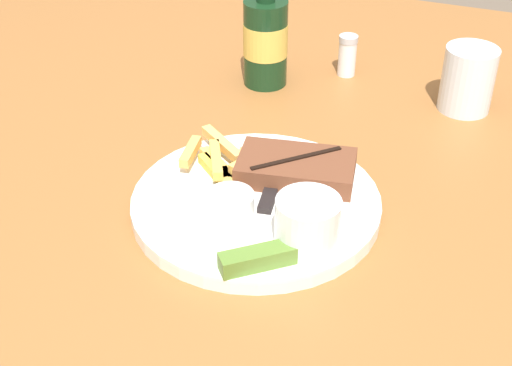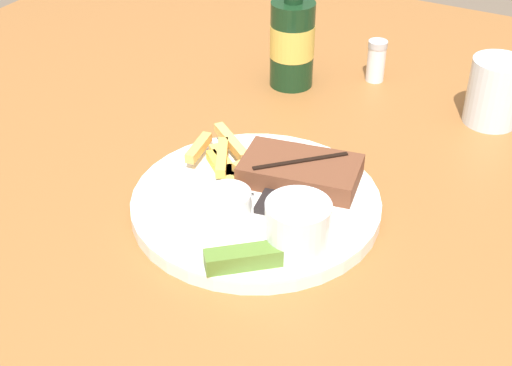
{
  "view_description": "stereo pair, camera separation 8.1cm",
  "coord_description": "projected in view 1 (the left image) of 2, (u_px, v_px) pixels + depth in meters",
  "views": [
    {
      "loc": [
        0.25,
        -0.62,
        1.24
      ],
      "look_at": [
        0.0,
        0.0,
        0.78
      ],
      "focal_mm": 50.0,
      "sensor_mm": 36.0,
      "label": 1
    },
    {
      "loc": [
        0.32,
        -0.59,
        1.24
      ],
      "look_at": [
        0.0,
        0.0,
        0.78
      ],
      "focal_mm": 50.0,
      "sensor_mm": 36.0,
      "label": 2
    }
  ],
  "objects": [
    {
      "name": "dining_table",
      "position": [
        256.0,
        248.0,
        0.87
      ],
      "size": [
        1.48,
        1.52,
        0.75
      ],
      "color": "#935B2D",
      "rests_on": "ground_plane"
    },
    {
      "name": "dinner_plate",
      "position": [
        256.0,
        204.0,
        0.83
      ],
      "size": [
        0.29,
        0.29,
        0.02
      ],
      "color": "white",
      "rests_on": "dining_table"
    },
    {
      "name": "steak_portion",
      "position": [
        296.0,
        168.0,
        0.85
      ],
      "size": [
        0.15,
        0.1,
        0.03
      ],
      "color": "brown",
      "rests_on": "dinner_plate"
    },
    {
      "name": "fries_pile",
      "position": [
        222.0,
        162.0,
        0.86
      ],
      "size": [
        0.11,
        0.13,
        0.02
      ],
      "color": "gold",
      "rests_on": "dinner_plate"
    },
    {
      "name": "coleslaw_cup",
      "position": [
        308.0,
        220.0,
        0.73
      ],
      "size": [
        0.07,
        0.07,
        0.06
      ],
      "color": "white",
      "rests_on": "dinner_plate"
    },
    {
      "name": "dipping_sauce_cup",
      "position": [
        230.0,
        203.0,
        0.79
      ],
      "size": [
        0.05,
        0.05,
        0.03
      ],
      "color": "silver",
      "rests_on": "dinner_plate"
    },
    {
      "name": "pickle_spear",
      "position": [
        258.0,
        258.0,
        0.72
      ],
      "size": [
        0.07,
        0.07,
        0.02
      ],
      "color": "#567A2D",
      "rests_on": "dinner_plate"
    },
    {
      "name": "fork_utensil",
      "position": [
        197.0,
        182.0,
        0.85
      ],
      "size": [
        0.13,
        0.01,
        0.0
      ],
      "rotation": [
        0.0,
        0.0,
        6.26
      ],
      "color": "#B7B7BC",
      "rests_on": "dinner_plate"
    },
    {
      "name": "knife_utensil",
      "position": [
        274.0,
        181.0,
        0.85
      ],
      "size": [
        0.04,
        0.17,
        0.01
      ],
      "rotation": [
        0.0,
        0.0,
        1.74
      ],
      "color": "#B7B7BC",
      "rests_on": "dinner_plate"
    },
    {
      "name": "beer_bottle",
      "position": [
        265.0,
        37.0,
        1.06
      ],
      "size": [
        0.07,
        0.07,
        0.21
      ],
      "color": "#143319",
      "rests_on": "dining_table"
    },
    {
      "name": "drinking_glass",
      "position": [
        468.0,
        79.0,
        1.01
      ],
      "size": [
        0.07,
        0.07,
        0.09
      ],
      "color": "silver",
      "rests_on": "dining_table"
    },
    {
      "name": "salt_shaker",
      "position": [
        349.0,
        55.0,
        1.11
      ],
      "size": [
        0.03,
        0.03,
        0.07
      ],
      "color": "white",
      "rests_on": "dining_table"
    }
  ]
}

